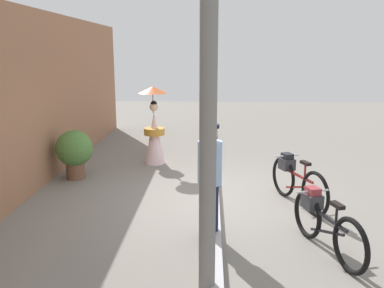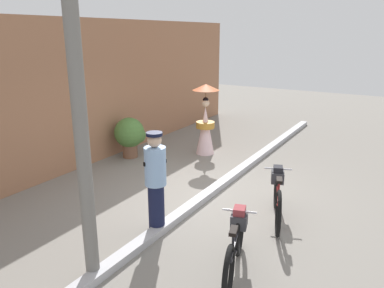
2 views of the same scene
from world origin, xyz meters
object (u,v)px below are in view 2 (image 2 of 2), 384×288
at_px(bicycle_near_officer, 235,244).
at_px(bicycle_far_side, 277,195).
at_px(person_with_parasol, 205,121).
at_px(person_officer, 156,180).
at_px(utility_pole, 78,97).
at_px(potted_plant_by_door, 130,134).

relative_size(bicycle_near_officer, bicycle_far_side, 1.00).
distance_m(bicycle_far_side, person_with_parasol, 3.85).
bearing_deg(person_officer, bicycle_far_side, -46.50).
bearing_deg(utility_pole, potted_plant_by_door, 34.09).
bearing_deg(potted_plant_by_door, person_with_parasol, -50.12).
distance_m(bicycle_near_officer, person_with_parasol, 5.20).
xyz_separation_m(bicycle_near_officer, potted_plant_by_door, (3.06, 4.36, 0.19)).
height_order(person_officer, person_with_parasol, person_with_parasol).
distance_m(person_with_parasol, potted_plant_by_door, 1.97).
bearing_deg(person_with_parasol, bicycle_near_officer, -146.44).
height_order(person_with_parasol, potted_plant_by_door, person_with_parasol).
relative_size(person_officer, person_with_parasol, 0.90).
bearing_deg(person_officer, bicycle_near_officer, -101.63).
relative_size(bicycle_near_officer, person_with_parasol, 0.90).
bearing_deg(bicycle_near_officer, utility_pole, 124.93).
bearing_deg(potted_plant_by_door, utility_pole, -145.91).
xyz_separation_m(person_officer, potted_plant_by_door, (2.75, 2.83, -0.29)).
bearing_deg(person_with_parasol, bicycle_far_side, -132.00).
bearing_deg(potted_plant_by_door, bicycle_far_side, -106.76).
bearing_deg(bicycle_far_side, person_with_parasol, 48.00).
xyz_separation_m(person_with_parasol, utility_pole, (-5.40, -1.31, 1.52)).
distance_m(potted_plant_by_door, utility_pole, 5.32).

